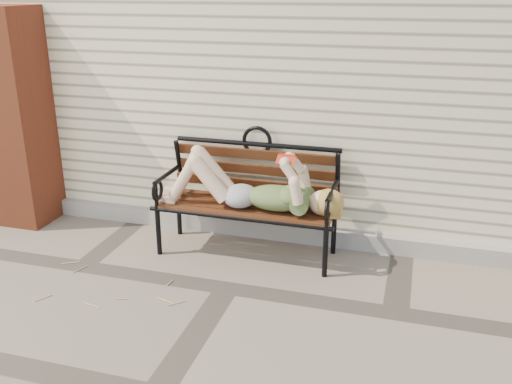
% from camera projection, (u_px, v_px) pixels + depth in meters
% --- Properties ---
extents(ground, '(80.00, 80.00, 0.00)m').
position_uv_depth(ground, '(227.00, 288.00, 4.33)').
color(ground, gray).
rests_on(ground, ground).
extents(house_wall, '(8.00, 4.00, 3.00)m').
position_uv_depth(house_wall, '(310.00, 46.00, 6.51)').
color(house_wall, '#F5EABF').
rests_on(house_wall, ground).
extents(foundation_strip, '(8.00, 0.10, 0.15)m').
position_uv_depth(foundation_strip, '(262.00, 229.00, 5.18)').
color(foundation_strip, '#9F988F').
rests_on(foundation_strip, ground).
extents(brick_pillar, '(0.50, 0.50, 2.00)m').
position_uv_depth(brick_pillar, '(16.00, 119.00, 5.26)').
color(brick_pillar, brown).
rests_on(brick_pillar, ground).
extents(garden_bench, '(1.61, 0.64, 1.04)m').
position_uv_depth(garden_bench, '(250.00, 185.00, 4.77)').
color(garden_bench, black).
rests_on(garden_bench, ground).
extents(reading_woman, '(1.52, 0.35, 0.48)m').
position_uv_depth(reading_woman, '(247.00, 186.00, 4.64)').
color(reading_woman, '#0A4147').
rests_on(reading_woman, ground).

